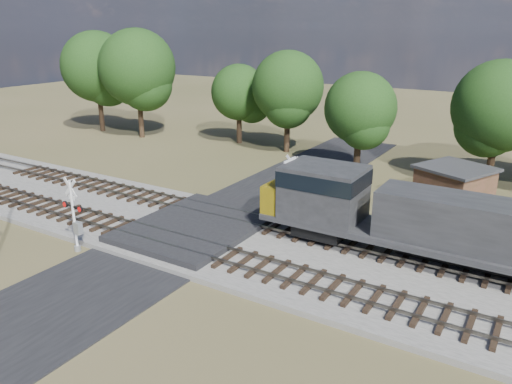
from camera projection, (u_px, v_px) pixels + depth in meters
The scene contains 10 objects.
ground at pixel (192, 235), 29.95m from camera, with size 160.00×160.00×0.00m, color #464726.
ballast_bed at pixel (352, 270), 25.35m from camera, with size 140.00×10.00×0.30m, color gray.
road at pixel (192, 235), 29.94m from camera, with size 7.00×60.00×0.08m, color black.
crossing_panel at pixel (197, 228), 30.26m from camera, with size 7.00×9.00×0.62m, color #262628.
track_near at pixel (214, 253), 26.66m from camera, with size 140.00×2.60×0.33m.
track_far at pixel (262, 223), 30.70m from camera, with size 140.00×2.60×0.33m.
crossing_signal_near at pixel (75, 222), 27.30m from camera, with size 1.72×0.38×4.26m.
crossing_signal_far at pixel (291, 190), 32.97m from camera, with size 1.62×0.36×4.01m.
equipment_shed at pixel (454, 187), 34.15m from camera, with size 5.66×5.66×2.92m.
treeline at pixel (377, 91), 41.56m from camera, with size 80.21×11.00×11.86m.
Camera 1 is at (17.73, -21.48, 11.96)m, focal length 35.00 mm.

